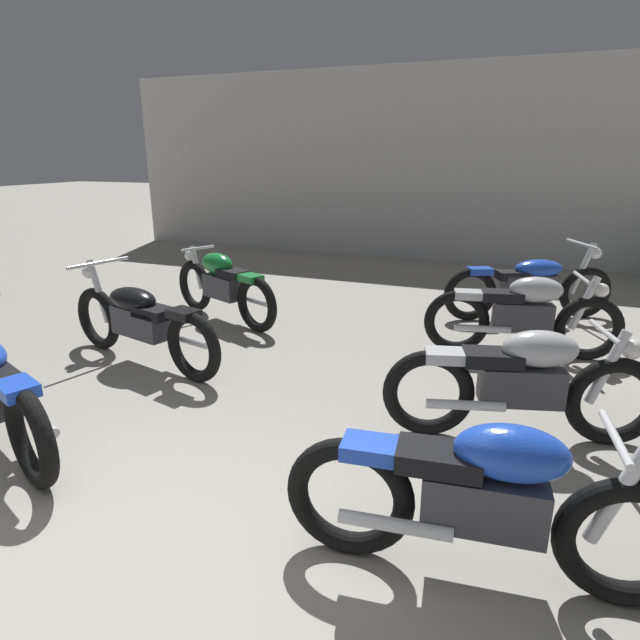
{
  "coord_description": "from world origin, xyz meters",
  "views": [
    {
      "loc": [
        1.7,
        -1.46,
        2.02
      ],
      "look_at": [
        0.0,
        2.86,
        0.55
      ],
      "focal_mm": 29.63,
      "sensor_mm": 36.0,
      "label": 1
    }
  ],
  "objects_px": {
    "motorcycle_left_row_2": "(223,285)",
    "motorcycle_left_row_1": "(140,320)",
    "motorcycle_right_row_3": "(530,284)",
    "motorcycle_right_row_2": "(524,314)",
    "motorcycle_right_row_0": "(486,497)",
    "motorcycle_right_row_1": "(523,382)"
  },
  "relations": [
    {
      "from": "motorcycle_left_row_2",
      "to": "motorcycle_right_row_0",
      "type": "height_order",
      "value": "same"
    },
    {
      "from": "motorcycle_right_row_3",
      "to": "motorcycle_left_row_1",
      "type": "bearing_deg",
      "value": -139.93
    },
    {
      "from": "motorcycle_right_row_2",
      "to": "motorcycle_right_row_3",
      "type": "height_order",
      "value": "motorcycle_right_row_3"
    },
    {
      "from": "motorcycle_left_row_2",
      "to": "motorcycle_right_row_2",
      "type": "height_order",
      "value": "same"
    },
    {
      "from": "motorcycle_left_row_2",
      "to": "motorcycle_right_row_3",
      "type": "height_order",
      "value": "motorcycle_right_row_3"
    },
    {
      "from": "motorcycle_left_row_2",
      "to": "motorcycle_left_row_1",
      "type": "bearing_deg",
      "value": -89.83
    },
    {
      "from": "motorcycle_right_row_1",
      "to": "motorcycle_right_row_3",
      "type": "xyz_separation_m",
      "value": [
        0.01,
        3.2,
        -0.01
      ]
    },
    {
      "from": "motorcycle_right_row_3",
      "to": "motorcycle_right_row_2",
      "type": "bearing_deg",
      "value": -91.88
    },
    {
      "from": "motorcycle_left_row_2",
      "to": "motorcycle_right_row_2",
      "type": "distance_m",
      "value": 3.52
    },
    {
      "from": "motorcycle_left_row_2",
      "to": "motorcycle_right_row_0",
      "type": "bearing_deg",
      "value": -43.33
    },
    {
      "from": "motorcycle_right_row_0",
      "to": "motorcycle_right_row_3",
      "type": "bearing_deg",
      "value": 88.22
    },
    {
      "from": "motorcycle_right_row_1",
      "to": "motorcycle_left_row_1",
      "type": "bearing_deg",
      "value": 176.79
    },
    {
      "from": "motorcycle_right_row_0",
      "to": "motorcycle_right_row_1",
      "type": "distance_m",
      "value": 1.49
    },
    {
      "from": "motorcycle_left_row_2",
      "to": "motorcycle_right_row_2",
      "type": "relative_size",
      "value": 0.95
    },
    {
      "from": "motorcycle_left_row_1",
      "to": "motorcycle_right_row_1",
      "type": "xyz_separation_m",
      "value": [
        3.55,
        -0.2,
        0.01
      ]
    },
    {
      "from": "motorcycle_left_row_1",
      "to": "motorcycle_right_row_3",
      "type": "height_order",
      "value": "same"
    },
    {
      "from": "motorcycle_left_row_2",
      "to": "motorcycle_right_row_1",
      "type": "bearing_deg",
      "value": -26.15
    },
    {
      "from": "motorcycle_right_row_1",
      "to": "motorcycle_right_row_2",
      "type": "relative_size",
      "value": 0.99
    },
    {
      "from": "motorcycle_right_row_2",
      "to": "motorcycle_left_row_1",
      "type": "bearing_deg",
      "value": -155.6
    },
    {
      "from": "motorcycle_right_row_0",
      "to": "motorcycle_right_row_2",
      "type": "relative_size",
      "value": 1.01
    },
    {
      "from": "motorcycle_left_row_1",
      "to": "motorcycle_right_row_2",
      "type": "xyz_separation_m",
      "value": [
        3.52,
        1.59,
        0.01
      ]
    },
    {
      "from": "motorcycle_left_row_1",
      "to": "motorcycle_left_row_2",
      "type": "xyz_separation_m",
      "value": [
        -0.0,
        1.55,
        0.01
      ]
    }
  ]
}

